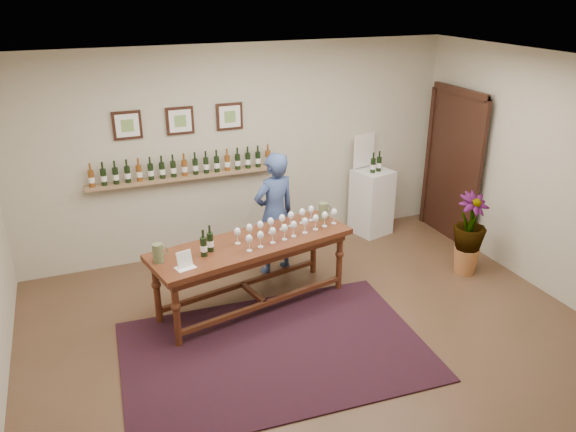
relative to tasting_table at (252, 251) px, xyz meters
name	(u,v)px	position (x,y,z in m)	size (l,w,h in m)	color
ground	(316,338)	(0.40, -0.89, -0.70)	(6.00, 6.00, 0.00)	#4C3821
room_shell	(400,166)	(2.51, 0.97, 0.42)	(6.00, 6.00, 6.00)	beige
rug	(275,351)	(-0.09, -0.94, -0.69)	(3.06, 2.04, 0.02)	#42140B
tasting_table	(252,251)	(0.00, 0.00, 0.00)	(2.43, 1.21, 0.82)	#4F1F13
table_glasses	(283,227)	(0.38, 0.04, 0.22)	(1.42, 0.33, 0.20)	white
table_bottles	(207,242)	(-0.54, -0.11, 0.26)	(0.25, 0.14, 0.27)	black
pitcher_left	(158,253)	(-1.05, -0.12, 0.23)	(0.13, 0.13, 0.20)	#5D6841
pitcher_right	(323,211)	(1.01, 0.28, 0.23)	(0.13, 0.13, 0.21)	#5D6841
menu_card	(184,259)	(-0.83, -0.33, 0.21)	(0.19, 0.14, 0.18)	white
display_pedestal	(372,202)	(2.30, 1.32, -0.21)	(0.48, 0.48, 0.97)	white
pedestal_bottles	(376,161)	(2.30, 1.26, 0.44)	(0.34, 0.09, 0.34)	black
info_sign	(364,150)	(2.22, 1.49, 0.54)	(0.39, 0.02, 0.53)	white
potted_plant	(469,234)	(2.80, -0.27, -0.15)	(0.51, 0.51, 0.93)	#A66637
person	(274,214)	(0.53, 0.70, 0.10)	(0.58, 0.38, 1.60)	navy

